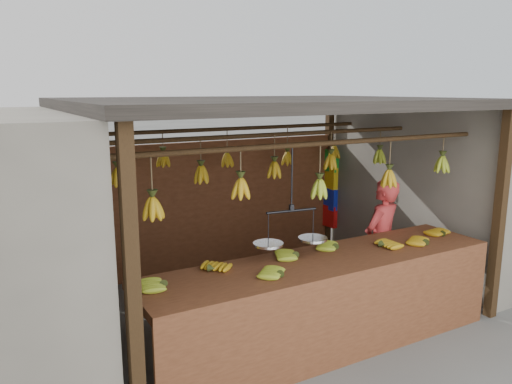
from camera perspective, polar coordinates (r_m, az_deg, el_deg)
ground at (r=6.07m, az=1.43°, el=-12.62°), size 80.00×80.00×0.00m
stall at (r=5.84m, az=-0.14°, el=6.51°), size 4.30×3.30×2.40m
neighbor_right at (r=8.12m, az=23.84°, el=1.11°), size 3.00×3.00×2.30m
counter at (r=4.84m, az=8.71°, el=-10.08°), size 3.67×0.84×0.96m
hanging_bananas at (r=5.60m, az=1.49°, el=2.65°), size 3.55×2.18×0.39m
balance_scale at (r=4.69m, az=4.02°, el=-5.09°), size 0.73×0.33×0.92m
vendor at (r=6.03m, az=14.11°, el=-5.54°), size 0.62×0.50×1.50m
bag_bundles at (r=7.90m, az=8.53°, el=0.39°), size 0.08×0.26×1.23m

